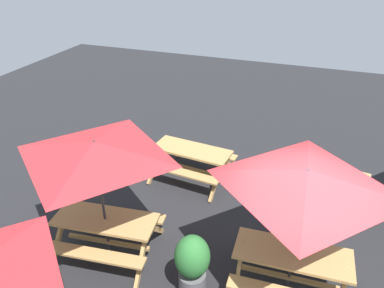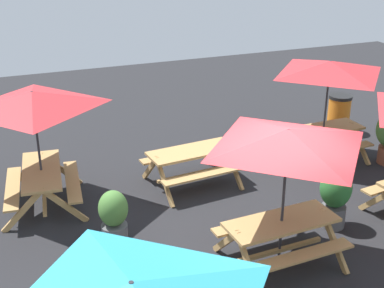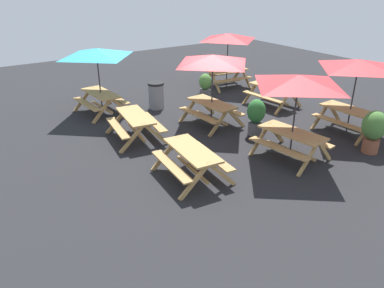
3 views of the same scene
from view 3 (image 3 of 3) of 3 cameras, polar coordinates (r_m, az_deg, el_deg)
ground_plane at (r=12.75m, az=3.46°, el=3.49°), size 25.64×25.64×0.00m
picnic_table_0 at (r=9.00m, az=-0.00°, el=-1.96°), size 1.93×1.69×0.81m
picnic_table_1 at (r=16.40m, az=5.52°, el=15.39°), size 2.21×2.21×2.34m
picnic_table_2 at (r=14.46m, az=12.20°, el=7.90°), size 1.92×1.68×0.81m
picnic_table_3 at (r=12.25m, az=23.95°, el=10.30°), size 2.06×2.06×2.34m
picnic_table_4 at (r=11.90m, az=3.17°, el=11.97°), size 2.10×2.10×2.34m
picnic_table_5 at (r=13.36m, az=-14.30°, el=12.67°), size 2.14×2.14×2.34m
picnic_table_6 at (r=9.85m, az=15.84°, el=8.40°), size 2.22×2.22×2.34m
picnic_table_7 at (r=11.29m, az=-8.59°, el=3.45°), size 1.98×1.75×0.81m
trash_bin_gray at (r=13.90m, az=-5.47°, el=7.38°), size 0.59×0.59×0.98m
potted_plant_0 at (r=11.39m, az=25.98°, el=2.08°), size 0.66×0.66×1.22m
potted_plant_1 at (r=11.61m, az=9.73°, el=4.30°), size 0.56×0.56×1.13m
potted_plant_2 at (r=14.90m, az=2.04°, el=8.84°), size 0.49×0.49×1.02m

